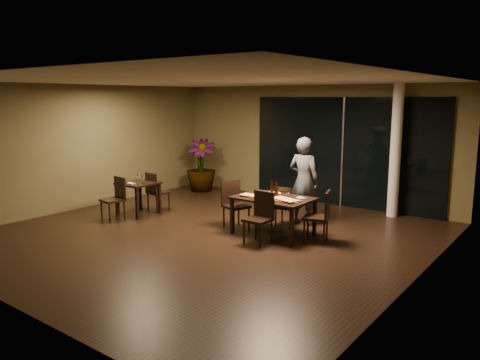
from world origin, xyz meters
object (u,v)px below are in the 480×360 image
(main_table, at_px, (273,201))
(chair_main_far, at_px, (285,204))
(diner, at_px, (304,181))
(bottle_b, at_px, (277,190))
(chair_side_near, at_px, (116,196))
(side_table, at_px, (138,188))
(bottle_c, at_px, (276,189))
(chair_main_near, at_px, (260,215))
(bottle_a, at_px, (272,188))
(potted_plant, at_px, (201,165))
(chair_main_right, at_px, (321,214))
(chair_main_left, at_px, (234,202))
(chair_side_far, at_px, (155,190))

(main_table, bearing_deg, chair_main_far, 100.44)
(diner, bearing_deg, bottle_b, 87.29)
(diner, bearing_deg, chair_side_near, 30.97)
(side_table, bearing_deg, chair_main_far, 18.85)
(chair_side_near, xyz_separation_m, bottle_b, (3.48, 1.17, 0.36))
(chair_side_near, height_order, bottle_c, bottle_c)
(chair_main_near, distance_m, bottle_b, 0.74)
(bottle_a, bearing_deg, potted_plant, 149.39)
(chair_main_right, height_order, chair_side_near, chair_main_right)
(chair_main_near, height_order, chair_main_right, chair_main_right)
(chair_side_near, relative_size, bottle_c, 3.33)
(chair_main_left, xyz_separation_m, chair_side_near, (-2.50, -1.05, -0.02))
(diner, xyz_separation_m, bottle_c, (-0.11, -0.92, -0.05))
(chair_side_near, bearing_deg, chair_main_left, 31.58)
(main_table, distance_m, chair_main_right, 1.00)
(chair_main_left, relative_size, potted_plant, 0.66)
(chair_main_right, distance_m, potted_plant, 5.56)
(chair_side_near, distance_m, potted_plant, 3.63)
(bottle_a, xyz_separation_m, bottle_c, (0.06, 0.05, -0.02))
(chair_main_left, distance_m, chair_side_far, 2.37)
(diner, distance_m, bottle_a, 0.99)
(main_table, relative_size, chair_main_near, 1.56)
(chair_main_near, height_order, potted_plant, potted_plant)
(chair_side_far, height_order, bottle_a, bottle_a)
(chair_main_right, bearing_deg, chair_side_far, -105.93)
(main_table, relative_size, chair_main_left, 1.52)
(potted_plant, bearing_deg, chair_main_far, -24.62)
(chair_main_left, height_order, chair_side_far, chair_main_left)
(side_table, relative_size, bottle_b, 2.91)
(bottle_b, bearing_deg, chair_side_near, -161.35)
(main_table, bearing_deg, diner, 85.18)
(chair_main_near, relative_size, bottle_b, 3.50)
(chair_main_left, distance_m, chair_main_right, 1.91)
(chair_main_near, distance_m, bottle_a, 0.80)
(diner, distance_m, potted_plant, 4.39)
(potted_plant, bearing_deg, chair_main_right, -24.57)
(chair_main_left, xyz_separation_m, chair_side_far, (-2.37, 0.00, -0.03))
(potted_plant, relative_size, bottle_b, 5.45)
(bottle_b, bearing_deg, chair_main_left, -172.93)
(side_table, distance_m, chair_main_near, 3.52)
(chair_side_far, bearing_deg, bottle_b, -170.70)
(chair_main_right, relative_size, diner, 0.52)
(chair_main_far, bearing_deg, bottle_c, 92.93)
(chair_main_far, bearing_deg, bottle_b, 98.59)
(chair_main_near, height_order, chair_side_far, chair_main_near)
(main_table, distance_m, bottle_b, 0.22)
(chair_side_near, xyz_separation_m, potted_plant, (-0.65, 3.56, 0.22))
(chair_main_near, bearing_deg, chair_main_left, 153.77)
(chair_main_far, xyz_separation_m, chair_side_near, (-3.31, -1.75, 0.05))
(chair_main_left, height_order, chair_main_right, chair_main_left)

